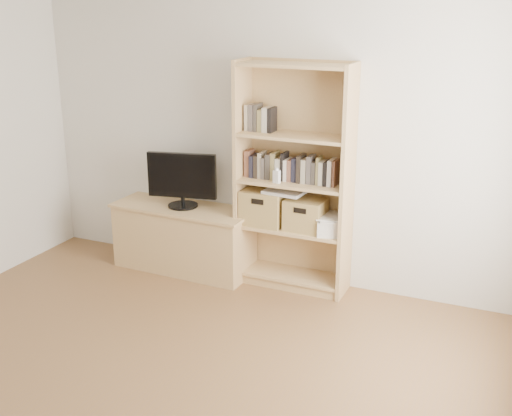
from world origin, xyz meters
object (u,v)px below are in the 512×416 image
Objects in this scene: baby_monitor at (277,177)px; laptop at (285,192)px; television at (182,180)px; basket_left at (265,207)px; tv_stand at (184,239)px; bookshelf at (293,179)px; basket_right at (306,214)px.

baby_monitor reaches higher than laptop.
baby_monitor is (0.93, -0.04, 0.15)m from television.
laptop is at bearing -3.27° from basket_left.
baby_monitor reaches higher than tv_stand.
basket_left is (-0.26, -0.00, -0.28)m from bookshelf.
television is at bearing -175.05° from basket_right.
television is at bearing -176.09° from bookshelf.
bookshelf reaches higher than tv_stand.
laptop reaches higher than basket_left.
baby_monitor is 0.36m from basket_left.
laptop reaches higher than tv_stand.
bookshelf is at bearing 5.60° from tv_stand.
television reaches higher than laptop.
basket_right is (0.12, -0.01, -0.30)m from bookshelf.
basket_left is at bearing 6.49° from tv_stand.
bookshelf is 5.31× the size of basket_left.
basket_right is at bearing -9.07° from television.
basket_left reaches higher than basket_right.
laptop is (-0.07, -0.02, -0.12)m from bookshelf.
baby_monitor is at bearing -135.00° from bookshelf.
television is at bearing -168.23° from baby_monitor.
laptop reaches higher than basket_right.
bookshelf is 6.00× the size of basket_right.
baby_monitor is at bearing -107.80° from laptop.
baby_monitor is 0.41m from basket_right.
television is at bearing -174.54° from basket_left.
laptop is at bearing 4.80° from tv_stand.
basket_right is (0.23, 0.10, -0.33)m from baby_monitor.
basket_right is (1.15, 0.06, 0.38)m from tv_stand.
bookshelf is 0.32m from basket_right.
television is (0.00, 0.00, 0.56)m from tv_stand.
tv_stand is 3.93× the size of basket_right.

